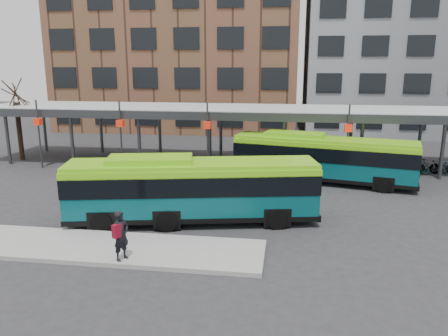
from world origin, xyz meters
TOP-DOWN VIEW (x-y plane):
  - ground at (0.00, 0.00)m, footprint 120.00×120.00m
  - boarding_island at (-5.50, -3.00)m, footprint 14.00×3.00m
  - canopy at (-0.06, 12.87)m, footprint 40.00×6.53m
  - tree at (-18.00, 12.00)m, footprint 1.64×1.64m
  - building_brick at (-10.00, 32.00)m, footprint 26.00×14.00m
  - building_grey at (16.00, 32.00)m, footprint 24.00×14.00m
  - bus_front at (-2.09, 0.61)m, footprint 11.70×4.69m
  - bus_rear at (4.42, 8.72)m, footprint 11.27×4.73m
  - pedestrian at (-3.71, -4.11)m, footprint 0.70×0.81m

SIDE VIEW (x-z plane):
  - ground at x=0.00m, z-range 0.00..0.00m
  - boarding_island at x=-5.50m, z-range 0.00..0.18m
  - pedestrian at x=-3.71m, z-range 0.19..2.08m
  - bus_rear at x=4.42m, z-range 0.06..3.10m
  - bus_front at x=-2.09m, z-range 0.07..3.22m
  - tree at x=-18.00m, z-range -0.36..5.23m
  - canopy at x=-0.06m, z-range 1.51..6.31m
  - building_grey at x=16.00m, z-range 0.00..20.00m
  - building_brick at x=-10.00m, z-range 0.00..22.00m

